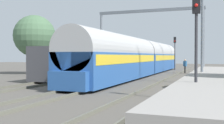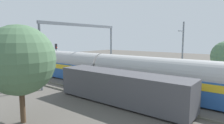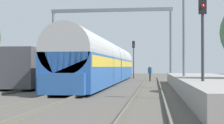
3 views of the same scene
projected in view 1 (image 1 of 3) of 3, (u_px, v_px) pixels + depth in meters
The scene contains 13 objects.
ground at pixel (97, 86), 19.36m from camera, with size 120.00×120.00×0.00m, color #534F48.
track_far_west at pixel (43, 83), 20.90m from camera, with size 1.52×60.00×0.16m.
track_west at pixel (97, 85), 19.35m from camera, with size 1.52×60.00×0.16m.
track_east at pixel (159, 88), 17.81m from camera, with size 1.52×60.00×0.16m.
platform at pixel (223, 81), 18.32m from camera, with size 4.40×28.00×0.90m.
passenger_train at pixel (142, 57), 30.94m from camera, with size 2.93×32.85×3.82m.
freight_car at pixel (81, 63), 26.74m from camera, with size 2.80×13.00×2.70m.
person_crossing at pixel (185, 65), 34.08m from camera, with size 0.47×0.42×1.73m.
railway_signal_near at pixel (196, 33), 12.87m from camera, with size 0.36×0.30×4.99m.
railway_signal_far at pixel (175, 49), 41.54m from camera, with size 0.36×0.30×4.96m.
catenary_gantry at pixel (149, 27), 34.12m from camera, with size 13.15×0.28×7.86m.
catenary_pole_east_mid at pixel (202, 29), 21.07m from camera, with size 1.90×0.20×8.00m.
tree_west_background at pixel (35, 36), 32.19m from camera, with size 4.82×4.82×6.85m.
Camera 1 is at (7.85, -17.68, 2.13)m, focal length 44.59 mm.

